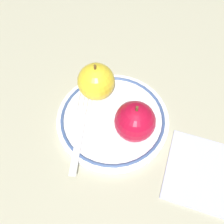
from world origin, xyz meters
The scene contains 6 objects.
ground_plane centered at (0.00, 0.00, 0.00)m, with size 2.00×2.00×0.00m, color #A9A58B.
plate centered at (-0.01, 0.00, 0.01)m, with size 0.21×0.21×0.01m.
apple_red_whole centered at (0.04, -0.03, 0.05)m, with size 0.07×0.07×0.08m.
apple_second_whole centered at (-0.06, 0.01, 0.05)m, with size 0.07×0.07×0.08m.
fork centered at (0.02, 0.05, 0.02)m, with size 0.10×0.18×0.00m.
napkin_folded centered at (-0.21, 0.01, 0.00)m, with size 0.15×0.13×0.01m, color #B5B7D9.
Camera 1 is at (-0.13, 0.21, 0.41)m, focal length 40.00 mm.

